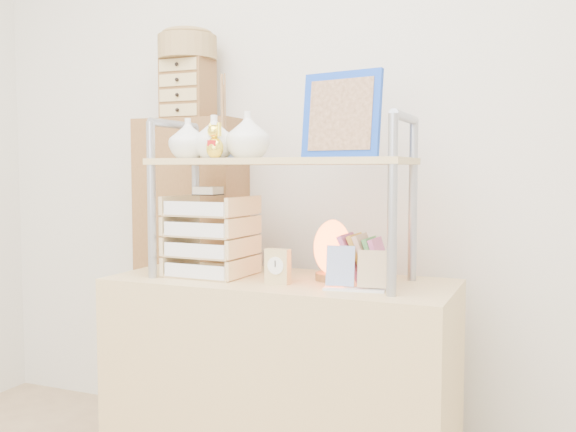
% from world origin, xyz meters
% --- Properties ---
extents(desk, '(1.20, 0.50, 0.75)m').
position_xyz_m(desk, '(0.00, 1.20, 0.38)').
color(desk, tan).
rests_on(desk, ground).
extents(cabinet, '(0.46, 0.26, 1.35)m').
position_xyz_m(cabinet, '(-0.58, 1.57, 0.68)').
color(cabinet, brown).
rests_on(cabinet, ground).
extents(hutch, '(0.90, 0.34, 0.72)m').
position_xyz_m(hutch, '(-0.08, 1.21, 1.18)').
color(hutch, '#9296A0').
rests_on(hutch, desk).
extents(letter_tray, '(0.27, 0.26, 0.32)m').
position_xyz_m(letter_tray, '(-0.27, 1.17, 0.88)').
color(letter_tray, tan).
rests_on(letter_tray, desk).
extents(salt_lamp, '(0.14, 0.13, 0.21)m').
position_xyz_m(salt_lamp, '(0.17, 1.25, 0.86)').
color(salt_lamp, brown).
rests_on(salt_lamp, desk).
extents(desk_clock, '(0.09, 0.04, 0.12)m').
position_xyz_m(desk_clock, '(0.03, 1.11, 0.81)').
color(desk_clock, tan).
rests_on(desk_clock, desk).
extents(postcard_stand, '(0.20, 0.08, 0.14)m').
position_xyz_m(postcard_stand, '(0.30, 1.10, 0.79)').
color(postcard_stand, white).
rests_on(postcard_stand, desk).
extents(drawer_chest, '(0.20, 0.16, 0.25)m').
position_xyz_m(drawer_chest, '(-0.58, 1.55, 1.48)').
color(drawer_chest, brown).
rests_on(drawer_chest, cabinet).
extents(woven_basket, '(0.25, 0.25, 0.10)m').
position_xyz_m(woven_basket, '(-0.58, 1.55, 1.65)').
color(woven_basket, olive).
rests_on(woven_basket, drawer_chest).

